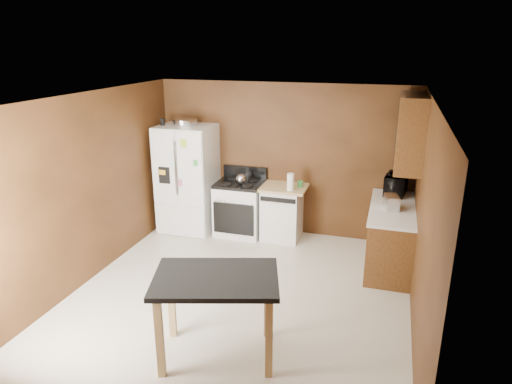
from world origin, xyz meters
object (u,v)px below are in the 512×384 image
at_px(microwave, 396,184).
at_px(dishwasher, 282,212).
at_px(refrigerator, 188,179).
at_px(toaster, 391,202).
at_px(pen_cup, 162,122).
at_px(gas_range, 240,207).
at_px(kettle, 241,179).
at_px(paper_towel, 291,182).
at_px(island, 216,289).
at_px(roasting_pan, 185,122).
at_px(green_canister, 300,184).

relative_size(microwave, dishwasher, 0.59).
relative_size(microwave, refrigerator, 0.29).
bearing_deg(toaster, pen_cup, 158.90).
bearing_deg(microwave, toaster, -174.04).
relative_size(pen_cup, refrigerator, 0.06).
bearing_deg(gas_range, kettle, -60.76).
relative_size(toaster, gas_range, 0.25).
xyz_separation_m(paper_towel, gas_range, (-0.88, 0.12, -0.56)).
bearing_deg(pen_cup, gas_range, 5.48).
distance_m(dishwasher, island, 3.12).
xyz_separation_m(roasting_pan, toaster, (3.34, -0.59, -0.85)).
bearing_deg(toaster, paper_towel, 149.05).
xyz_separation_m(kettle, paper_towel, (0.83, -0.03, 0.04)).
relative_size(roasting_pan, gas_range, 0.36).
relative_size(toaster, refrigerator, 0.15).
bearing_deg(refrigerator, gas_range, 3.81).
xyz_separation_m(paper_towel, green_canister, (0.11, 0.20, -0.08)).
bearing_deg(microwave, roasting_pan, 102.42).
xyz_separation_m(dishwasher, island, (0.08, -3.10, 0.32)).
bearing_deg(island, kettle, 104.02).
xyz_separation_m(refrigerator, gas_range, (0.91, 0.06, -0.44)).
relative_size(pen_cup, microwave, 0.21).
height_order(microwave, island, microwave).
height_order(kettle, paper_towel, paper_towel).
bearing_deg(refrigerator, toaster, -8.96).
relative_size(kettle, microwave, 0.32).
xyz_separation_m(green_canister, toaster, (1.41, -0.66, 0.06)).
xyz_separation_m(kettle, gas_range, (-0.05, 0.09, -0.52)).
bearing_deg(gas_range, pen_cup, -174.52).
bearing_deg(refrigerator, roasting_pan, 109.54).
bearing_deg(pen_cup, paper_towel, 0.15).
xyz_separation_m(roasting_pan, pen_cup, (-0.35, -0.13, 0.00)).
relative_size(pen_cup, gas_range, 0.10).
distance_m(pen_cup, kettle, 1.59).
xyz_separation_m(green_canister, gas_range, (-0.99, -0.08, -0.48)).
bearing_deg(gas_range, dishwasher, 1.94).
bearing_deg(dishwasher, kettle, -170.19).
bearing_deg(island, pen_cup, 125.09).
height_order(pen_cup, microwave, pen_cup).
bearing_deg(kettle, toaster, -11.81).
bearing_deg(roasting_pan, kettle, -5.51).
height_order(paper_towel, toaster, paper_towel).
bearing_deg(kettle, island, -75.98).
bearing_deg(green_canister, roasting_pan, -177.75).
bearing_deg(roasting_pan, refrigerator, -70.46).
bearing_deg(paper_towel, pen_cup, -179.85).
height_order(gas_range, island, gas_range).
height_order(roasting_pan, green_canister, roasting_pan).
distance_m(kettle, toaster, 2.41).
relative_size(roasting_pan, green_canister, 4.06).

